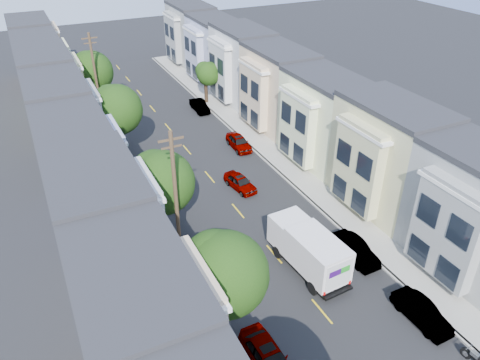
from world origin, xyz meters
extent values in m
plane|color=black|center=(0.00, 0.00, 0.00)|extent=(160.00, 160.00, 0.00)
cube|color=black|center=(0.00, 15.00, 0.01)|extent=(12.00, 70.00, 0.02)
cube|color=gray|center=(-6.05, 15.00, 0.07)|extent=(0.30, 70.00, 0.15)
cube|color=gray|center=(6.05, 15.00, 0.07)|extent=(0.30, 70.00, 0.15)
cube|color=gray|center=(-7.35, 15.00, 0.07)|extent=(2.60, 70.00, 0.15)
cube|color=gray|center=(7.35, 15.00, 0.07)|extent=(2.60, 70.00, 0.15)
cube|color=gold|center=(0.00, 15.00, 0.00)|extent=(0.12, 70.00, 0.01)
cube|color=beige|center=(-11.15, 15.00, 0.00)|extent=(5.00, 70.00, 8.50)
cube|color=beige|center=(11.15, 15.00, 0.00)|extent=(5.00, 70.00, 8.50)
cylinder|color=black|center=(-6.60, -5.41, 1.70)|extent=(0.44, 0.44, 3.40)
sphere|color=#254711|center=(-6.30, -5.41, 5.05)|extent=(4.70, 4.70, 4.70)
cylinder|color=black|center=(-6.60, 5.41, 1.53)|extent=(0.44, 0.44, 3.05)
sphere|color=#254711|center=(-6.30, 5.41, 4.70)|extent=(4.70, 4.70, 4.70)
cylinder|color=black|center=(-6.60, 18.81, 1.77)|extent=(0.44, 0.44, 3.53)
sphere|color=#254711|center=(-6.30, 18.81, 5.18)|extent=(4.70, 4.70, 4.70)
cylinder|color=black|center=(-6.60, 30.82, 1.78)|extent=(0.44, 0.44, 3.56)
sphere|color=#254711|center=(-6.30, 30.82, 5.21)|extent=(4.70, 4.70, 4.70)
cylinder|color=black|center=(6.60, 28.88, 1.34)|extent=(0.44, 0.44, 2.67)
sphere|color=#254711|center=(6.90, 28.88, 3.68)|extent=(2.88, 2.88, 2.88)
cylinder|color=#42301E|center=(-6.30, 2.00, 5.00)|extent=(0.26, 0.26, 10.00)
cube|color=#42301E|center=(-6.30, 2.00, 9.60)|extent=(1.60, 0.12, 0.12)
cylinder|color=#42301E|center=(-6.30, 28.00, 5.00)|extent=(0.26, 0.26, 10.00)
cube|color=#42301E|center=(-6.30, 28.00, 9.60)|extent=(1.60, 0.12, 0.12)
cube|color=silver|center=(1.30, -3.19, 1.89)|extent=(2.43, 4.35, 2.38)
cube|color=silver|center=(1.30, 0.00, 1.79)|extent=(2.43, 2.02, 2.19)
cube|color=black|center=(1.30, -2.27, 0.58)|extent=(2.24, 6.25, 0.24)
cube|color=#2D0A51|center=(0.94, -5.36, 2.17)|extent=(0.91, 0.04, 0.45)
cube|color=#198C1E|center=(1.75, -5.36, 2.17)|extent=(0.71, 0.04, 0.45)
cylinder|color=black|center=(0.20, -4.38, 0.46)|extent=(0.28, 0.91, 0.91)
cylinder|color=black|center=(2.39, -4.38, 0.46)|extent=(0.28, 0.91, 0.91)
cylinder|color=black|center=(0.20, -0.30, 0.46)|extent=(0.28, 0.91, 0.91)
cylinder|color=black|center=(2.39, -0.30, 0.46)|extent=(0.28, 0.91, 0.91)
imported|color=black|center=(1.66, 9.03, 0.63)|extent=(2.04, 4.04, 1.25)
imported|color=black|center=(-4.90, -8.03, 0.75)|extent=(1.88, 4.66, 1.50)
imported|color=#BABCC0|center=(-4.90, 0.48, 0.67)|extent=(1.67, 4.18, 1.35)
imported|color=#5F160F|center=(-4.90, 11.19, 0.76)|extent=(2.92, 5.65, 1.52)
imported|color=#424344|center=(4.90, -9.16, 0.65)|extent=(1.47, 3.95, 1.31)
imported|color=silver|center=(4.90, -2.73, 0.68)|extent=(1.60, 4.15, 1.37)
imported|color=black|center=(4.90, 16.03, 0.68)|extent=(1.74, 4.22, 1.35)
imported|color=black|center=(4.90, 26.84, 0.64)|extent=(1.44, 3.87, 1.28)
cylinder|color=black|center=(5.33, -12.24, 0.33)|extent=(0.12, 0.66, 0.66)
cube|color=black|center=(5.33, -12.96, 0.51)|extent=(0.23, 1.13, 0.18)
cube|color=#B2B2B2|center=(5.33, -12.70, 0.72)|extent=(0.29, 0.45, 0.23)
camera|label=1|loc=(-13.46, -22.23, 21.86)|focal=35.00mm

